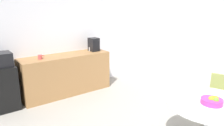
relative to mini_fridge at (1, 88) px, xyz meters
The scene contains 9 objects.
wall_back 1.87m from the mini_fridge, 12.23° to the left, with size 6.00×0.10×2.60m, color silver.
counter_block 1.36m from the mini_fridge, ahead, with size 2.02×0.60×0.90m, color #9E7042.
mini_fridge is the anchor object (origin of this frame).
round_table 3.66m from the mini_fridge, 57.58° to the right, with size 1.14×1.14×0.74m.
chair_olive 4.01m from the mini_fridge, 43.71° to the right, with size 0.53×0.53×0.83m.
fruit_bowl 3.68m from the mini_fridge, 58.28° to the right, with size 0.27×0.27×0.11m.
mug_white 2.12m from the mini_fridge, ahead, with size 0.13×0.08×0.09m.
mug_green 0.93m from the mini_fridge, ahead, with size 0.13×0.08×0.09m.
coffee_maker 2.20m from the mini_fridge, ahead, with size 0.20×0.24×0.32m, color black.
Camera 1 is at (-2.23, -1.71, 1.95)m, focal length 34.31 mm.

